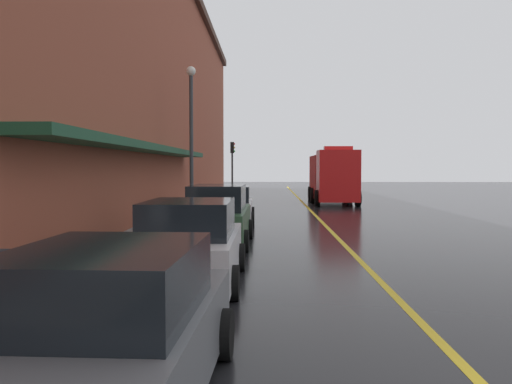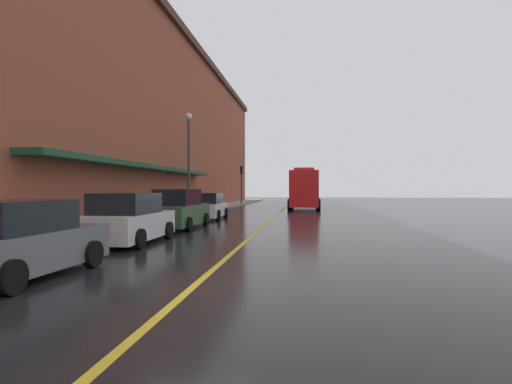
{
  "view_description": "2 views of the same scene",
  "coord_description": "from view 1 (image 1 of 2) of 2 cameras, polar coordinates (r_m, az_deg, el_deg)",
  "views": [
    {
      "loc": [
        -2.37,
        -4.75,
        2.4
      ],
      "look_at": [
        -2.83,
        16.47,
        1.4
      ],
      "focal_mm": 37.49,
      "sensor_mm": 36.0,
      "label": 1
    },
    {
      "loc": [
        2.16,
        -7.52,
        1.89
      ],
      "look_at": [
        -2.05,
        26.61,
        1.59
      ],
      "focal_mm": 29.06,
      "sensor_mm": 36.0,
      "label": 2
    }
  ],
  "objects": [
    {
      "name": "ground_plane",
      "position": [
        29.94,
        5.79,
        -1.93
      ],
      "size": [
        112.0,
        112.0,
        0.0
      ],
      "primitive_type": "plane",
      "color": "black"
    },
    {
      "name": "sidewalk_left",
      "position": [
        30.08,
        -6.07,
        -1.76
      ],
      "size": [
        2.4,
        70.0,
        0.15
      ],
      "primitive_type": "cube",
      "color": "gray",
      "rests_on": "ground"
    },
    {
      "name": "lane_center_stripe",
      "position": [
        29.94,
        5.79,
        -1.92
      ],
      "size": [
        0.16,
        70.0,
        0.01
      ],
      "primitive_type": "cube",
      "color": "gold",
      "rests_on": "ground"
    },
    {
      "name": "brick_building_left",
      "position": [
        30.95,
        -18.84,
        11.45
      ],
      "size": [
        11.97,
        64.0,
        14.37
      ],
      "color": "brown",
      "rests_on": "ground"
    },
    {
      "name": "parked_car_0",
      "position": [
        5.67,
        -15.06,
        -14.13
      ],
      "size": [
        2.22,
        4.29,
        1.64
      ],
      "rotation": [
        0.0,
        0.0,
        1.54
      ],
      "color": "#595B60",
      "rests_on": "ground"
    },
    {
      "name": "parked_car_1",
      "position": [
        11.02,
        -7.01,
        -5.65
      ],
      "size": [
        2.13,
        4.36,
        1.73
      ],
      "rotation": [
        0.0,
        0.0,
        1.58
      ],
      "color": "silver",
      "rests_on": "ground"
    },
    {
      "name": "parked_car_2",
      "position": [
        16.47,
        -4.03,
        -2.68
      ],
      "size": [
        2.02,
        4.79,
        1.85
      ],
      "rotation": [
        0.0,
        0.0,
        1.56
      ],
      "color": "#2D5133",
      "rests_on": "ground"
    },
    {
      "name": "parked_car_3",
      "position": [
        22.29,
        -2.93,
        -1.54
      ],
      "size": [
        2.21,
        4.14,
        1.61
      ],
      "rotation": [
        0.0,
        0.0,
        1.59
      ],
      "color": "silver",
      "rests_on": "ground"
    },
    {
      "name": "fire_truck",
      "position": [
        35.71,
        8.16,
        1.6
      ],
      "size": [
        2.81,
        7.97,
        3.65
      ],
      "rotation": [
        0.0,
        0.0,
        -1.58
      ],
      "color": "red",
      "rests_on": "ground"
    },
    {
      "name": "parking_meter_0",
      "position": [
        6.69,
        -25.62,
        -9.16
      ],
      "size": [
        0.14,
        0.18,
        1.33
      ],
      "color": "#4C4C51",
      "rests_on": "sidewalk_left"
    },
    {
      "name": "parking_meter_1",
      "position": [
        22.2,
        -6.47,
        -0.79
      ],
      "size": [
        0.14,
        0.18,
        1.33
      ],
      "color": "#4C4C51",
      "rests_on": "sidewalk_left"
    },
    {
      "name": "street_lamp_left",
      "position": [
        25.36,
        -6.92,
        7.19
      ],
      "size": [
        0.44,
        0.44,
        6.94
      ],
      "color": "#33383D",
      "rests_on": "sidewalk_left"
    },
    {
      "name": "traffic_light_near",
      "position": [
        44.14,
        -2.54,
        3.67
      ],
      "size": [
        0.38,
        0.36,
        4.3
      ],
      "color": "#232326",
      "rests_on": "sidewalk_left"
    }
  ]
}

